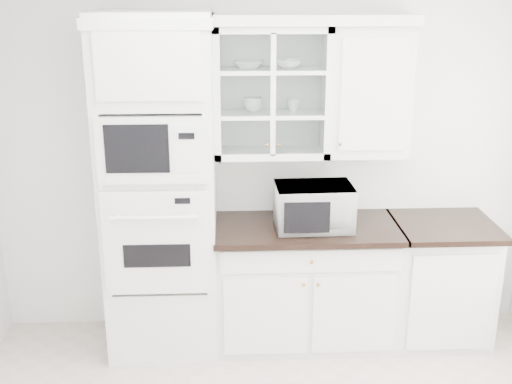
{
  "coord_description": "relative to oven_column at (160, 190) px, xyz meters",
  "views": [
    {
      "loc": [
        -0.27,
        -2.81,
        2.58
      ],
      "look_at": [
        -0.1,
        1.05,
        1.3
      ],
      "focal_mm": 45.0,
      "sensor_mm": 36.0,
      "label": 1
    }
  ],
  "objects": [
    {
      "name": "oven_column",
      "position": [
        0.0,
        0.0,
        0.0
      ],
      "size": [
        0.76,
        0.68,
        2.4
      ],
      "color": "white",
      "rests_on": "ground"
    },
    {
      "name": "bowl_b",
      "position": [
        0.9,
        0.17,
        0.84
      ],
      "size": [
        0.22,
        0.22,
        0.06
      ],
      "primitive_type": "imported",
      "rotation": [
        0.0,
        0.0,
        0.23
      ],
      "color": "white",
      "rests_on": "upper_cabinet_glass"
    },
    {
      "name": "bowl_a",
      "position": [
        0.63,
        0.18,
        0.84
      ],
      "size": [
        0.24,
        0.24,
        0.05
      ],
      "primitive_type": "imported",
      "rotation": [
        0.0,
        0.0,
        -0.14
      ],
      "color": "white",
      "rests_on": "upper_cabinet_glass"
    },
    {
      "name": "upper_cabinet_solid",
      "position": [
        1.46,
        0.17,
        0.65
      ],
      "size": [
        0.55,
        0.33,
        0.9
      ],
      "primitive_type": "cube",
      "color": "white",
      "rests_on": "room_shell"
    },
    {
      "name": "countertop_microwave",
      "position": [
        1.07,
        -0.01,
        -0.12
      ],
      "size": [
        0.55,
        0.46,
        0.31
      ],
      "primitive_type": "imported",
      "rotation": [
        0.0,
        0.0,
        3.17
      ],
      "color": "white",
      "rests_on": "base_cabinet_run"
    },
    {
      "name": "cup_b",
      "position": [
        0.93,
        0.18,
        0.55
      ],
      "size": [
        0.11,
        0.11,
        0.08
      ],
      "primitive_type": "imported",
      "rotation": [
        0.0,
        0.0,
        0.27
      ],
      "color": "white",
      "rests_on": "upper_cabinet_glass"
    },
    {
      "name": "crown_molding",
      "position": [
        0.68,
        0.14,
        1.14
      ],
      "size": [
        2.14,
        0.38,
        0.07
      ],
      "primitive_type": "cube",
      "color": "white",
      "rests_on": "room_shell"
    },
    {
      "name": "base_cabinet_run",
      "position": [
        1.03,
        0.03,
        -0.74
      ],
      "size": [
        1.32,
        0.67,
        0.92
      ],
      "color": "white",
      "rests_on": "ground"
    },
    {
      "name": "extra_base_cabinet",
      "position": [
        2.03,
        0.03,
        -0.74
      ],
      "size": [
        0.72,
        0.67,
        0.92
      ],
      "color": "white",
      "rests_on": "ground"
    },
    {
      "name": "upper_cabinet_glass",
      "position": [
        0.78,
        0.17,
        0.65
      ],
      "size": [
        0.8,
        0.33,
        0.9
      ],
      "color": "white",
      "rests_on": "room_shell"
    },
    {
      "name": "room_shell",
      "position": [
        0.75,
        -0.99,
        0.58
      ],
      "size": [
        4.0,
        3.5,
        2.7
      ],
      "color": "white",
      "rests_on": "ground"
    },
    {
      "name": "cup_a",
      "position": [
        0.65,
        0.18,
        0.56
      ],
      "size": [
        0.13,
        0.13,
        0.1
      ],
      "primitive_type": "imported",
      "rotation": [
        0.0,
        0.0,
        -0.04
      ],
      "color": "white",
      "rests_on": "upper_cabinet_glass"
    }
  ]
}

